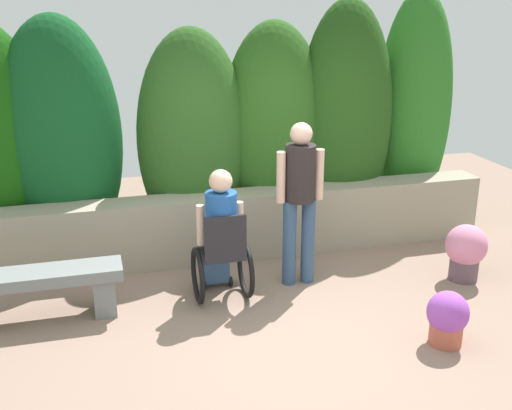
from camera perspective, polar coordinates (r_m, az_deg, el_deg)
name	(u,v)px	position (r m, az deg, el deg)	size (l,w,h in m)	color
ground_plane	(287,333)	(5.66, 2.90, -11.62)	(10.76, 10.76, 0.00)	#8B7060
stone_retaining_wall	(239,225)	(7.07, -1.56, -1.81)	(5.91, 0.39, 0.75)	gray
hedge_backdrop	(206,132)	(7.27, -4.59, 6.70)	(6.16, 1.06, 2.94)	#16510E
stone_bench	(44,287)	(6.05, -18.87, -7.13)	(1.42, 0.37, 0.49)	slate
person_in_wheelchair	(221,239)	(6.02, -3.26, -3.12)	(0.53, 0.66, 1.33)	black
person_standing_companion	(300,193)	(6.22, 4.04, 1.09)	(0.49, 0.30, 1.69)	#344F70
flower_pot_purple_near	(447,318)	(5.63, 17.13, -9.84)	(0.36, 0.36, 0.48)	#BA5844
flower_pot_red_accent	(466,250)	(6.85, 18.67, -3.97)	(0.43, 0.43, 0.61)	#5E4955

